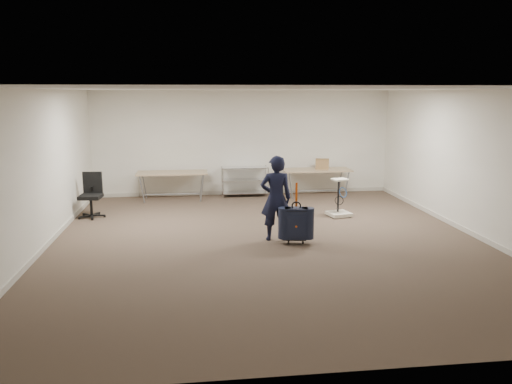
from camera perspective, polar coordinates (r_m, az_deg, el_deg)
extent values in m
plane|color=#47372B|center=(9.38, 1.34, -5.65)|extent=(9.00, 9.00, 0.00)
plane|color=silver|center=(13.51, -1.44, 5.62)|extent=(8.00, 0.00, 8.00)
plane|color=silver|center=(4.77, 9.40, -5.13)|extent=(8.00, 0.00, 8.00)
plane|color=silver|center=(9.37, -23.62, 2.15)|extent=(0.00, 9.00, 9.00)
plane|color=silver|center=(10.44, 23.69, 3.00)|extent=(0.00, 9.00, 9.00)
plane|color=silver|center=(8.98, 1.43, 11.71)|extent=(8.00, 8.00, 0.00)
cube|color=beige|center=(13.70, -1.41, -0.01)|extent=(8.00, 0.02, 0.10)
cube|color=beige|center=(9.65, -22.93, -5.78)|extent=(0.02, 9.00, 0.10)
cube|color=beige|center=(10.69, 23.07, -4.18)|extent=(0.02, 9.00, 0.10)
cube|color=tan|center=(13.00, -9.55, 2.19)|extent=(1.80, 0.75, 0.03)
cylinder|color=gray|center=(13.10, -9.47, -0.24)|extent=(1.50, 0.02, 0.02)
cylinder|color=gray|center=(12.82, -12.90, 0.28)|extent=(0.13, 0.04, 0.69)
cylinder|color=gray|center=(12.75, -6.18, 0.44)|extent=(0.13, 0.04, 0.69)
cylinder|color=gray|center=(13.41, -12.65, 0.76)|extent=(0.13, 0.04, 0.69)
cylinder|color=gray|center=(13.34, -6.23, 0.92)|extent=(0.13, 0.04, 0.69)
cube|color=tan|center=(13.38, 6.94, 2.52)|extent=(1.80, 0.75, 0.03)
cylinder|color=gray|center=(13.48, 6.88, 0.16)|extent=(1.50, 0.02, 0.02)
cylinder|color=gray|center=(12.99, 4.01, 0.68)|extent=(0.13, 0.04, 0.69)
cylinder|color=gray|center=(13.36, 10.34, 0.82)|extent=(0.13, 0.04, 0.69)
cylinder|color=gray|center=(13.57, 3.52, 1.14)|extent=(0.13, 0.04, 0.69)
cylinder|color=gray|center=(13.92, 9.60, 1.26)|extent=(0.13, 0.04, 0.69)
cylinder|color=silver|center=(13.08, -3.81, 0.99)|extent=(0.02, 0.02, 0.80)
cylinder|color=silver|center=(13.20, 1.40, 1.11)|extent=(0.02, 0.02, 0.80)
cylinder|color=silver|center=(13.53, -3.92, 1.33)|extent=(0.02, 0.02, 0.80)
cylinder|color=silver|center=(13.64, 1.12, 1.44)|extent=(0.02, 0.02, 0.80)
cube|color=silver|center=(13.41, -1.29, -0.04)|extent=(1.20, 0.45, 0.02)
cube|color=silver|center=(13.34, -1.29, 1.43)|extent=(1.20, 0.45, 0.02)
cube|color=silver|center=(13.29, -1.30, 2.83)|extent=(1.20, 0.45, 0.01)
imported|color=black|center=(9.29, 2.29, -0.72)|extent=(0.59, 0.39, 1.60)
cube|color=#161B32|center=(9.14, 4.60, -3.57)|extent=(0.45, 0.31, 0.57)
cube|color=black|center=(9.25, 4.56, -5.34)|extent=(0.40, 0.23, 0.03)
cylinder|color=black|center=(9.24, 3.74, -5.70)|extent=(0.04, 0.08, 0.08)
cylinder|color=black|center=(9.25, 5.38, -5.71)|extent=(0.04, 0.08, 0.08)
torus|color=black|center=(9.07, 4.63, -1.62)|extent=(0.18, 0.06, 0.18)
cube|color=#DD4F0B|center=(9.04, 4.65, -0.30)|extent=(0.04, 0.01, 0.44)
cylinder|color=black|center=(11.72, -18.25, -2.55)|extent=(0.60, 0.60, 0.09)
cylinder|color=black|center=(11.67, -18.31, -1.57)|extent=(0.06, 0.06, 0.40)
cube|color=black|center=(11.63, -18.38, -0.51)|extent=(0.50, 0.50, 0.08)
cube|color=black|center=(11.79, -18.17, 1.05)|extent=(0.43, 0.10, 0.48)
cube|color=beige|center=(11.39, 9.44, -2.47)|extent=(0.56, 0.56, 0.07)
cylinder|color=black|center=(11.17, 8.79, -2.91)|extent=(0.06, 0.06, 0.04)
cylinder|color=black|center=(11.34, 9.44, -0.40)|extent=(0.05, 0.05, 0.74)
cube|color=beige|center=(11.23, 9.57, 1.41)|extent=(0.38, 0.35, 0.04)
torus|color=blue|center=(11.22, 9.86, -0.06)|extent=(0.25, 0.15, 0.23)
cube|color=olive|center=(13.45, 7.57, 3.20)|extent=(0.41, 0.35, 0.27)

